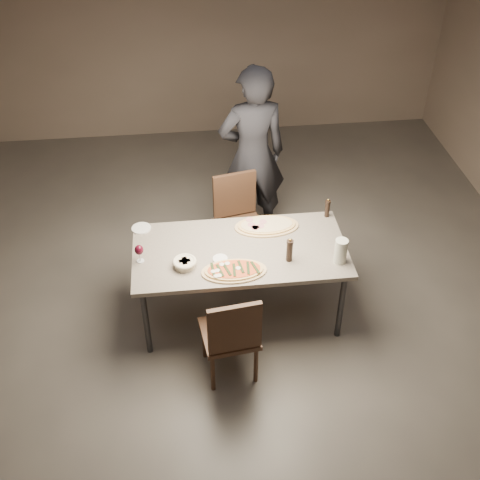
{
  "coord_description": "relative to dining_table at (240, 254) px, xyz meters",
  "views": [
    {
      "loc": [
        -0.44,
        -3.88,
        3.97
      ],
      "look_at": [
        0.0,
        0.0,
        0.85
      ],
      "focal_mm": 45.0,
      "sensor_mm": 36.0,
      "label": 1
    }
  ],
  "objects": [
    {
      "name": "chair_near",
      "position": [
        -0.15,
        -0.72,
        -0.18
      ],
      "size": [
        0.48,
        0.48,
        0.91
      ],
      "rotation": [
        0.0,
        0.0,
        0.13
      ],
      "color": "#3E281A",
      "rests_on": "ground"
    },
    {
      "name": "side_plate",
      "position": [
        -0.83,
        0.38,
        0.06
      ],
      "size": [
        0.17,
        0.17,
        0.01
      ],
      "rotation": [
        0.0,
        0.0,
        -0.2
      ],
      "color": "white",
      "rests_on": "dining_table"
    },
    {
      "name": "ham_pizza",
      "position": [
        0.27,
        0.28,
        0.07
      ],
      "size": [
        0.57,
        0.31,
        0.04
      ],
      "rotation": [
        0.0,
        0.0,
        0.22
      ],
      "color": "tan",
      "rests_on": "dining_table"
    },
    {
      "name": "dining_table",
      "position": [
        0.0,
        0.0,
        0.0
      ],
      "size": [
        1.8,
        0.9,
        0.75
      ],
      "color": "gray",
      "rests_on": "ground"
    },
    {
      "name": "zucchini_pizza",
      "position": [
        -0.08,
        -0.28,
        0.07
      ],
      "size": [
        0.53,
        0.29,
        0.05
      ],
      "rotation": [
        0.0,
        0.0,
        -0.12
      ],
      "color": "tan",
      "rests_on": "dining_table"
    },
    {
      "name": "pepper_mill_right",
      "position": [
        0.83,
        0.38,
        0.14
      ],
      "size": [
        0.05,
        0.05,
        0.19
      ],
      "rotation": [
        0.0,
        0.0,
        0.0
      ],
      "color": "black",
      "rests_on": "dining_table"
    },
    {
      "name": "chair_far",
      "position": [
        0.07,
        0.78,
        -0.17
      ],
      "size": [
        0.52,
        0.52,
        0.94
      ],
      "rotation": [
        0.0,
        0.0,
        3.35
      ],
      "color": "#3E281A",
      "rests_on": "ground"
    },
    {
      "name": "oil_dish",
      "position": [
        -0.18,
        -0.11,
        0.06
      ],
      "size": [
        0.12,
        0.12,
        0.01
      ],
      "rotation": [
        0.0,
        0.0,
        -0.07
      ],
      "color": "white",
      "rests_on": "dining_table"
    },
    {
      "name": "pepper_mill_left",
      "position": [
        0.38,
        -0.18,
        0.16
      ],
      "size": [
        0.06,
        0.06,
        0.22
      ],
      "rotation": [
        0.0,
        0.0,
        -0.34
      ],
      "color": "black",
      "rests_on": "dining_table"
    },
    {
      "name": "carafe",
      "position": [
        0.79,
        -0.25,
        0.17
      ],
      "size": [
        0.11,
        0.11,
        0.22
      ],
      "rotation": [
        0.0,
        0.0,
        0.08
      ],
      "color": "silver",
      "rests_on": "dining_table"
    },
    {
      "name": "bread_basket",
      "position": [
        -0.47,
        -0.17,
        0.1
      ],
      "size": [
        0.19,
        0.19,
        0.07
      ],
      "rotation": [
        0.0,
        0.0,
        0.22
      ],
      "color": "beige",
      "rests_on": "dining_table"
    },
    {
      "name": "wine_glass",
      "position": [
        -0.83,
        -0.06,
        0.17
      ],
      "size": [
        0.07,
        0.07,
        0.16
      ],
      "rotation": [
        0.0,
        0.0,
        0.42
      ],
      "color": "silver",
      "rests_on": "dining_table"
    },
    {
      "name": "room",
      "position": [
        0.0,
        0.0,
        0.71
      ],
      "size": [
        7.0,
        7.0,
        7.0
      ],
      "color": "#57514B",
      "rests_on": "ground"
    },
    {
      "name": "diner",
      "position": [
        0.26,
        1.21,
        0.24
      ],
      "size": [
        0.73,
        0.53,
        1.86
      ],
      "primitive_type": "imported",
      "rotation": [
        0.0,
        0.0,
        3.27
      ],
      "color": "black",
      "rests_on": "ground"
    }
  ]
}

